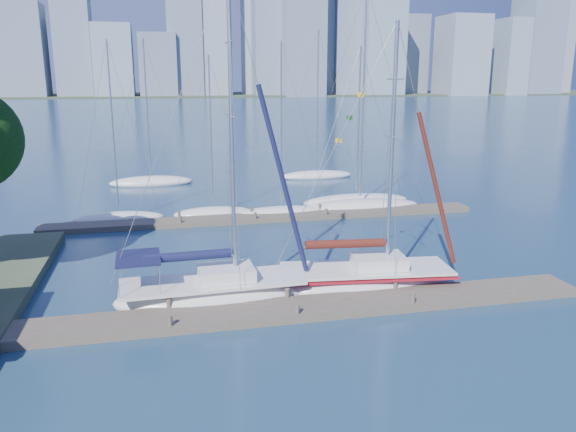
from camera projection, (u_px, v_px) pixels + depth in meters
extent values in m
plane|color=#162D49|center=(292.00, 314.00, 23.44)|extent=(700.00, 700.00, 0.00)
cube|color=#4A4036|center=(292.00, 310.00, 23.39)|extent=(26.00, 2.00, 0.40)
cube|color=#4A4036|center=(268.00, 217.00, 38.98)|extent=(30.00, 1.80, 0.36)
cube|color=#38472D|center=(167.00, 95.00, 326.46)|extent=(800.00, 100.00, 1.50)
ellipsoid|color=silver|center=(213.00, 296.00, 24.68)|extent=(8.63, 3.09, 1.50)
cube|color=silver|center=(213.00, 281.00, 24.51)|extent=(7.99, 2.84, 0.12)
cube|color=silver|center=(226.00, 273.00, 24.57)|extent=(2.46, 1.90, 0.55)
cylinder|color=silver|center=(232.00, 132.00, 23.21)|extent=(0.18, 0.18, 12.84)
cylinder|color=silver|center=(188.00, 258.00, 23.98)|extent=(4.05, 0.24, 0.10)
cylinder|color=black|center=(188.00, 256.00, 23.96)|extent=(3.73, 0.53, 0.40)
cube|color=black|center=(138.00, 258.00, 23.43)|extent=(1.88, 2.44, 0.08)
ellipsoid|color=silver|center=(365.00, 283.00, 26.35)|extent=(8.75, 3.72, 1.49)
cube|color=silver|center=(366.00, 269.00, 26.18)|extent=(8.11, 3.43, 0.12)
cube|color=silver|center=(379.00, 261.00, 26.16)|extent=(2.57, 2.07, 0.55)
cylinder|color=silver|center=(392.00, 150.00, 24.97)|extent=(0.18, 0.18, 10.97)
cylinder|color=silver|center=(345.00, 246.00, 25.80)|extent=(4.01, 0.55, 0.10)
cylinder|color=#3D110D|center=(345.00, 244.00, 25.78)|extent=(3.72, 0.81, 0.40)
cube|color=maroon|center=(366.00, 272.00, 26.22)|extent=(8.30, 3.56, 0.10)
ellipsoid|color=silver|center=(120.00, 219.00, 38.66)|extent=(6.27, 4.27, 0.96)
cylinder|color=silver|center=(113.00, 127.00, 37.17)|extent=(0.10, 0.10, 11.14)
ellipsoid|color=silver|center=(214.00, 213.00, 40.18)|extent=(5.86, 2.65, 0.95)
cylinder|color=silver|center=(211.00, 132.00, 38.79)|extent=(0.10, 0.10, 10.26)
ellipsoid|color=silver|center=(282.00, 213.00, 40.34)|extent=(7.10, 2.75, 0.96)
cylinder|color=silver|center=(281.00, 125.00, 38.84)|extent=(0.10, 0.10, 11.15)
ellipsoid|color=silver|center=(360.00, 207.00, 41.94)|extent=(9.61, 4.03, 1.22)
cylinder|color=silver|center=(363.00, 94.00, 39.96)|extent=(0.13, 0.13, 14.75)
ellipsoid|color=silver|center=(356.00, 201.00, 43.89)|extent=(8.89, 4.68, 1.19)
cylinder|color=silver|center=(359.00, 120.00, 42.39)|extent=(0.13, 0.13, 10.83)
ellipsoid|color=silver|center=(151.00, 182.00, 51.89)|extent=(7.92, 4.17, 1.21)
cylinder|color=silver|center=(147.00, 108.00, 50.26)|extent=(0.13, 0.13, 11.85)
ellipsoid|color=silver|center=(317.00, 176.00, 55.55)|extent=(7.47, 3.35, 1.08)
cylinder|color=silver|center=(318.00, 100.00, 53.80)|extent=(0.12, 0.12, 13.10)
cube|color=slate|center=(21.00, 51.00, 275.29)|extent=(23.27, 17.63, 45.25)
cube|color=#8B95A7|center=(75.00, 58.00, 301.39)|extent=(14.36, 17.61, 40.55)
cube|color=gray|center=(114.00, 61.00, 283.36)|extent=(19.00, 19.81, 36.05)
cube|color=slate|center=(158.00, 65.00, 290.17)|extent=(18.98, 16.86, 32.10)
cube|color=#8B95A7|center=(206.00, 25.00, 293.41)|extent=(20.76, 14.99, 73.17)
cube|color=gray|center=(258.00, 30.00, 314.48)|extent=(17.48, 17.46, 72.23)
cube|color=slate|center=(303.00, 27.00, 293.86)|extent=(21.55, 18.95, 71.80)
cube|color=#8B95A7|center=(331.00, 44.00, 315.40)|extent=(14.23, 17.11, 56.81)
cube|color=gray|center=(381.00, 43.00, 306.32)|extent=(22.13, 18.80, 56.81)
cube|color=slate|center=(411.00, 55.00, 342.61)|extent=(16.34, 17.52, 46.51)
cube|color=#8B95A7|center=(461.00, 56.00, 317.65)|extent=(23.14, 23.94, 43.71)
cube|color=gray|center=(509.00, 57.00, 324.42)|extent=(13.59, 21.38, 42.70)
cube|color=slate|center=(538.00, 31.00, 327.99)|extent=(21.97, 23.60, 72.92)
cube|color=#8B95A7|center=(557.00, 29.00, 351.40)|extent=(16.11, 17.08, 79.76)
cube|color=slate|center=(348.00, 22.00, 310.03)|extent=(18.11, 18.00, 79.85)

